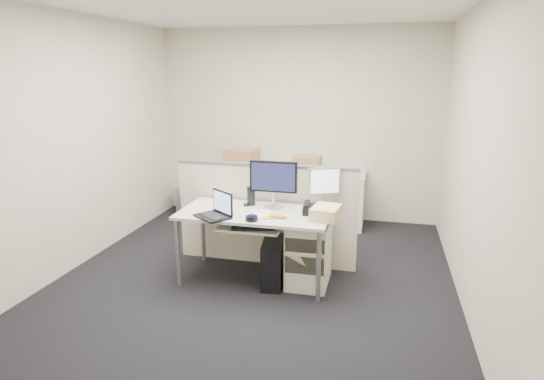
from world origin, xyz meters
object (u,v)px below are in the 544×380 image
(desk, at_px, (255,218))
(monitor_main, at_px, (273,185))
(desk_phone, at_px, (315,210))
(laptop, at_px, (212,205))

(desk, bearing_deg, monitor_main, 50.19)
(desk_phone, bearing_deg, desk, -176.31)
(desk, distance_m, desk_phone, 0.61)
(desk, height_order, laptop, laptop)
(laptop, bearing_deg, desk_phone, 57.45)
(monitor_main, relative_size, laptop, 1.50)
(desk, xyz_separation_m, monitor_main, (0.15, 0.18, 0.31))
(monitor_main, xyz_separation_m, desk_phone, (0.45, -0.10, -0.21))
(monitor_main, bearing_deg, desk, -130.16)
(laptop, height_order, desk_phone, laptop)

